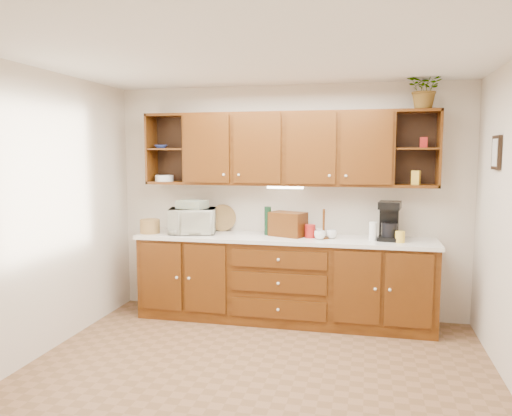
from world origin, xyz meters
The scene contains 25 objects.
floor centered at (0.00, 0.00, 0.00)m, with size 4.00×4.00×0.00m, color brown.
ceiling centered at (0.00, 0.00, 2.60)m, with size 4.00×4.00×0.00m, color white.
back_wall centered at (0.00, 1.75, 1.30)m, with size 4.00×4.00×0.00m, color beige.
left_wall centered at (-2.00, 0.00, 1.30)m, with size 3.50×3.50×0.00m, color beige.
base_cabinets centered at (0.00, 1.45, 0.45)m, with size 3.20×0.60×0.90m, color #361806.
countertop centered at (0.00, 1.44, 0.92)m, with size 3.24×0.64×0.04m, color white.
upper_cabinets centered at (0.01, 1.59, 1.89)m, with size 3.20×0.33×0.80m.
undercabinet_light centered at (0.00, 1.53, 1.47)m, with size 0.40×0.05×0.03m, color white.
framed_picture centered at (1.98, 0.90, 1.85)m, with size 0.03×0.24×0.30m, color black.
wicker_basket centered at (-1.52, 1.34, 1.02)m, with size 0.22×0.22×0.16m, color olive.
microwave centered at (-1.04, 1.43, 1.08)m, with size 0.51×0.35×0.28m, color beige.
towel_stack centered at (-1.04, 1.43, 1.27)m, with size 0.31×0.22×0.09m, color tan.
wine_bottle centered at (-0.19, 1.52, 1.10)m, with size 0.07×0.07×0.32m, color black.
woven_tray centered at (-0.76, 1.69, 0.95)m, with size 0.31×0.31×0.02m, color olive.
bread_box centered at (0.04, 1.49, 1.07)m, with size 0.38×0.24×0.26m, color #361806.
mug_tree centered at (0.43, 1.43, 0.99)m, with size 0.26×0.27×0.31m.
canister_red centered at (0.29, 1.44, 1.01)m, with size 0.11×0.11×0.14m, color #A11A17.
canister_white centered at (0.95, 1.39, 1.04)m, with size 0.08×0.08×0.19m, color white.
canister_yellow centered at (1.22, 1.35, 1.00)m, with size 0.10×0.10×0.12m, color gold.
coffee_maker centered at (1.11, 1.49, 1.13)m, with size 0.25×0.31×0.41m.
bowl_stack centered at (-1.47, 1.57, 1.92)m, with size 0.16×0.16×0.04m, color navy.
plate_stack centered at (-1.43, 1.57, 1.56)m, with size 0.21×0.21×0.07m, color white.
pantry_box_yellow centered at (1.37, 1.56, 1.59)m, with size 0.08×0.06×0.14m, color gold.
pantry_box_red centered at (1.43, 1.58, 1.95)m, with size 0.07×0.06×0.11m, color #A11A17.
potted_plant centered at (1.43, 1.53, 2.49)m, with size 0.37×0.32×0.41m, color #999999.
Camera 1 is at (0.88, -3.86, 1.85)m, focal length 35.00 mm.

